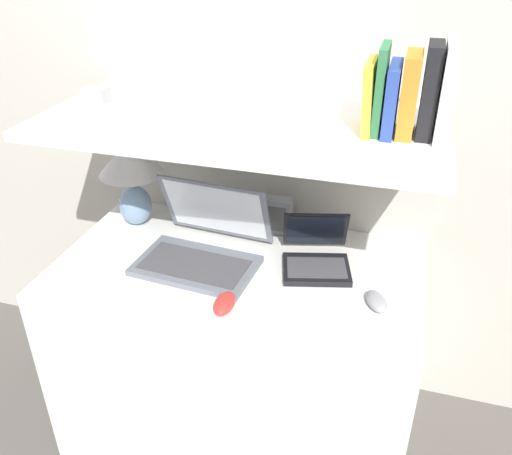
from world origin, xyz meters
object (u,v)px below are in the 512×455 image
book_yellow (370,96)px  shelf_gadget (96,96)px  book_white (445,91)px  table_lamp (131,170)px  second_mouse (376,301)px  router_box (275,215)px  book_black (430,91)px  laptop_large (203,246)px  laptop_small (316,256)px  computer_mouse (224,303)px  book_blue (392,99)px  book_orange (409,95)px  book_green (381,89)px

book_yellow → shelf_gadget: book_yellow is taller
book_white → table_lamp: bearing=174.4°
book_white → second_mouse: bearing=-121.8°
router_box → book_black: 0.72m
laptop_large → second_mouse: laptop_large is taller
second_mouse → shelf_gadget: size_ratio=1.58×
laptop_small → book_yellow: 0.55m
computer_mouse → book_white: (0.52, 0.29, 0.59)m
laptop_large → book_blue: book_blue is taller
book_white → shelf_gadget: bearing=180.0°
book_orange → book_blue: bearing=180.0°
book_orange → book_blue: size_ratio=1.16×
laptop_large → router_box: (0.18, 0.25, 0.01)m
book_blue → shelf_gadget: bearing=180.0°
second_mouse → book_green: book_green is taller
book_yellow → second_mouse: bearing=-58.8°
laptop_large → book_blue: size_ratio=2.22×
second_mouse → shelf_gadget: shelf_gadget is taller
book_white → book_yellow: 0.19m
book_white → book_green: 0.16m
book_green → table_lamp: bearing=173.3°
router_box → book_blue: (0.36, -0.18, 0.50)m
router_box → shelf_gadget: shelf_gadget is taller
computer_mouse → book_blue: (0.39, 0.29, 0.55)m
second_mouse → router_box: (-0.40, 0.34, 0.05)m
table_lamp → second_mouse: 0.96m
laptop_large → laptop_small: laptop_large is taller
laptop_small → router_box: size_ratio=2.04×
book_white → book_black: 0.04m
router_box → book_orange: (0.41, -0.18, 0.52)m
book_blue → book_yellow: (-0.06, -0.00, 0.00)m
router_box → book_green: size_ratio=0.59×
book_blue → book_green: bearing=180.0°
book_black → book_orange: size_ratio=1.13×
laptop_small → book_green: size_ratio=1.19×
book_white → router_box: bearing=159.8°
router_box → book_white: 0.75m
book_white → book_black: size_ratio=1.02×
table_lamp → book_white: 1.07m
table_lamp → book_orange: 0.99m
second_mouse → book_orange: 0.59m
router_box → book_black: size_ratio=0.56×
laptop_small → book_black: bearing=-0.8°
laptop_small → book_blue: (0.18, -0.00, 0.53)m
book_white → shelf_gadget: book_white is taller
router_box → book_blue: bearing=-26.6°
computer_mouse → shelf_gadget: shelf_gadget is taller
router_box → book_orange: size_ratio=0.63×
second_mouse → book_orange: bearing=86.9°
laptop_large → computer_mouse: (0.15, -0.23, -0.04)m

